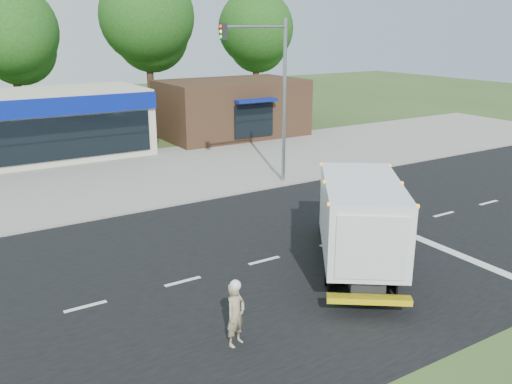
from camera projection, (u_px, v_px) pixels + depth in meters
ground at (333, 243)px, 19.83m from camera, size 120.00×120.00×0.00m
road_asphalt at (333, 243)px, 19.82m from camera, size 60.00×14.00×0.02m
sidewalk at (226, 188)px, 26.48m from camera, size 60.00×2.40×0.12m
parking_apron at (177, 164)px, 31.21m from camera, size 60.00×9.00×0.02m
lane_markings at (387, 247)px, 19.40m from camera, size 55.20×7.00×0.01m
ems_box_truck at (358, 214)px, 17.45m from camera, size 5.87×6.99×3.13m
emergency_worker at (236, 313)px, 13.25m from camera, size 0.70×0.59×1.76m
brown_storefront at (232, 108)px, 39.02m from camera, size 10.00×6.70×4.00m
traffic_signal_pole at (273, 85)px, 25.76m from camera, size 3.51×0.25×8.00m
background_trees at (85, 30)px, 40.15m from camera, size 36.77×7.39×12.10m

